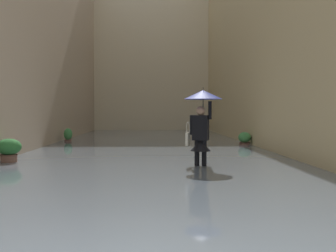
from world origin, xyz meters
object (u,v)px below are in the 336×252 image
object	(u,v)px
person_wading	(202,115)
potted_plant_mid_right	(68,137)
potted_plant_near_right	(9,151)
potted_plant_far_left	(245,140)

from	to	relation	value
person_wading	potted_plant_mid_right	bearing A→B (deg)	-58.97
person_wading	potted_plant_near_right	size ratio (longest dim) A/B	2.61
person_wading	potted_plant_mid_right	distance (m)	9.59
potted_plant_mid_right	potted_plant_near_right	size ratio (longest dim) A/B	0.96
person_wading	potted_plant_far_left	bearing A→B (deg)	-111.68
potted_plant_near_right	potted_plant_far_left	world-z (taller)	potted_plant_near_right
potted_plant_near_right	potted_plant_far_left	distance (m)	9.06
potted_plant_mid_right	potted_plant_near_right	bearing A→B (deg)	89.65
potted_plant_mid_right	potted_plant_near_right	distance (m)	7.26
potted_plant_near_right	potted_plant_far_left	xyz separation A→B (m)	(-7.40, -5.22, -0.11)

